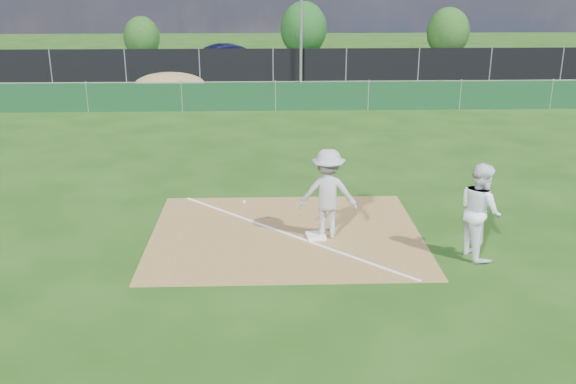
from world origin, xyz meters
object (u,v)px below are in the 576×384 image
object	(u,v)px
play_at_first	(328,194)
car_left	(185,60)
first_base	(316,236)
runner	(480,211)
tree_mid	(304,29)
car_right	(336,61)
light_pole	(301,6)
tree_left	(142,37)
car_mid	(233,57)
tree_right	(448,32)

from	to	relation	value
play_at_first	car_left	distance (m)	27.17
first_base	runner	world-z (taller)	runner
first_base	tree_mid	distance (m)	33.37
car_left	car_right	world-z (taller)	car_left
light_pole	first_base	distance (m)	22.34
light_pole	car_right	size ratio (longest dim) A/B	1.76
tree_left	runner	bearing A→B (deg)	-69.09
runner	car_mid	xyz separation A→B (m)	(-6.29, 28.32, -0.21)
first_base	runner	size ratio (longest dim) A/B	0.20
car_mid	car_left	bearing A→B (deg)	81.60
car_mid	tree_mid	world-z (taller)	tree_mid
light_pole	tree_left	xyz separation A→B (m)	(-10.42, 10.52, -2.49)
light_pole	tree_right	distance (m)	15.49
first_base	tree_left	xyz separation A→B (m)	(-9.58, 32.49, 1.45)
car_left	car_mid	bearing A→B (deg)	-67.81
light_pole	tree_right	xyz separation A→B (m)	(10.93, 10.76, -2.20)
runner	tree_right	world-z (taller)	tree_right
runner	car_left	distance (m)	29.06
car_left	tree_left	bearing A→B (deg)	39.02
runner	tree_mid	distance (m)	34.36
tree_mid	tree_right	world-z (taller)	tree_mid
car_mid	car_right	xyz separation A→B (m)	(6.22, -1.47, -0.12)
light_pole	car_mid	size ratio (longest dim) A/B	1.69
first_base	tree_right	xyz separation A→B (m)	(11.77, 32.73, 1.74)
play_at_first	tree_left	world-z (taller)	tree_left
car_right	tree_left	xyz separation A→B (m)	(-12.74, 6.67, 0.85)
play_at_first	tree_mid	world-z (taller)	tree_mid
tree_left	tree_mid	xyz separation A→B (m)	(11.22, 0.78, 0.49)
light_pole	first_base	bearing A→B (deg)	-92.20
play_at_first	car_left	xyz separation A→B (m)	(-6.21, 26.45, -0.30)
tree_left	car_mid	bearing A→B (deg)	-38.59
car_right	tree_right	distance (m)	11.10
light_pole	car_left	size ratio (longest dim) A/B	1.93
tree_mid	first_base	bearing A→B (deg)	-92.83
car_right	tree_right	xyz separation A→B (m)	(8.61, 6.92, 1.14)
first_base	light_pole	bearing A→B (deg)	87.80
runner	tree_left	world-z (taller)	tree_left
tree_left	play_at_first	bearing A→B (deg)	-73.13
car_left	tree_mid	distance (m)	10.23
car_left	car_mid	size ratio (longest dim) A/B	0.88
play_at_first	tree_right	distance (m)	34.63
runner	car_mid	distance (m)	29.01
car_left	car_mid	xyz separation A→B (m)	(2.90, 0.75, 0.07)
car_right	car_left	bearing A→B (deg)	78.79
runner	car_right	xyz separation A→B (m)	(-0.07, 26.85, -0.33)
light_pole	tree_mid	world-z (taller)	light_pole
first_base	car_right	distance (m)	26.02
play_at_first	runner	world-z (taller)	play_at_first
car_right	first_base	bearing A→B (deg)	166.34
first_base	car_mid	xyz separation A→B (m)	(-3.06, 27.29, 0.73)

